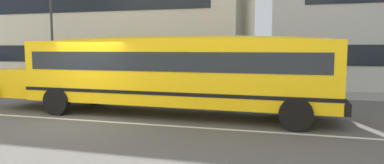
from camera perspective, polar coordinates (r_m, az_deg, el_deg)
The scene contains 5 objects.
ground_plane at distance 11.64m, azimuth -17.70°, elevation -6.04°, with size 400.00×400.00×0.00m, color #54514F.
sidewalk_far at distance 19.21m, azimuth -3.64°, elevation -1.22°, with size 120.00×3.00×0.01m, color gray.
lane_centreline at distance 11.64m, azimuth -17.70°, elevation -6.02°, with size 110.00×0.16×0.01m, color silver.
school_bus at distance 11.80m, azimuth -3.73°, elevation 2.28°, with size 12.18×3.03×2.71m.
street_lamp at distance 21.94m, azimuth -22.27°, elevation 10.50°, with size 0.44×0.44×6.80m.
Camera 1 is at (6.33, -9.50, 2.31)m, focal length 32.26 mm.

